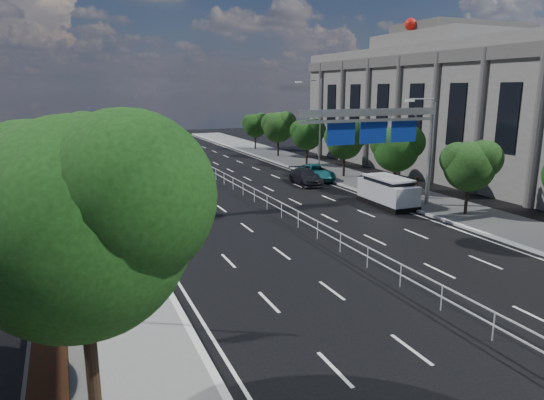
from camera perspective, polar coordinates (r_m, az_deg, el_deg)
ground at (r=21.78m, az=13.50°, el=-9.15°), size 160.00×160.00×0.00m
sidewalk_near at (r=17.94m, az=-18.60°, el=-14.26°), size 5.00×140.00×0.14m
kerb_near at (r=18.23m, az=-10.55°, el=-13.31°), size 0.25×140.00×0.15m
kerb_far at (r=27.87m, az=28.63°, el=-5.34°), size 0.25×140.00×0.15m
median_fence at (r=41.15m, az=-5.37°, el=2.38°), size 0.05×85.00×1.02m
hedge_near at (r=22.42m, az=-24.42°, el=-8.36°), size 1.00×36.00×0.44m
toilet_sign at (r=16.89m, az=-17.46°, el=-5.33°), size 1.62×0.18×4.34m
overhead_gantry at (r=32.41m, az=13.07°, el=8.30°), size 10.24×0.38×7.45m
streetlight_far at (r=47.92m, az=5.37°, el=9.52°), size 2.78×2.40×9.00m
civic_hall at (r=52.43m, az=20.58°, el=10.22°), size 14.40×36.00×14.35m
near_tree_big at (r=11.83m, az=-21.50°, el=-1.67°), size 5.72×5.33×7.71m
near_tree_back at (r=34.18m, az=-22.56°, el=6.20°), size 4.84×4.51×6.69m
far_tree_c at (r=33.27m, az=22.31°, el=3.99°), size 3.52×3.28×4.94m
far_tree_d at (r=38.81m, az=14.48°, el=6.10°), size 3.85×3.59×5.34m
far_tree_e at (r=44.96m, az=8.62°, el=7.09°), size 3.63×3.38×5.13m
far_tree_f at (r=51.46m, az=4.20°, el=7.86°), size 3.52×3.28×5.02m
far_tree_g at (r=58.18m, az=0.78°, el=8.75°), size 3.96×3.69×5.45m
far_tree_h at (r=65.11m, az=-1.95°, el=8.91°), size 3.41×3.18×4.91m
white_minivan at (r=47.51m, az=-15.39°, el=3.97°), size 2.10×4.70×2.03m
red_bus at (r=58.82m, az=-17.21°, el=6.31°), size 3.27×11.65×3.45m
near_car_silver at (r=46.04m, az=-12.77°, el=3.53°), size 1.82×4.43×1.50m
near_car_dark at (r=71.72m, az=-15.89°, el=6.63°), size 2.07×4.50×1.43m
silver_minivan at (r=35.05m, az=13.46°, el=0.99°), size 2.20×4.93×2.03m
parked_car_teal at (r=43.89m, az=5.20°, el=3.27°), size 2.85×5.19×1.38m
parked_car_dark at (r=41.78m, az=3.99°, el=2.75°), size 2.23×4.67×1.31m
pedestrian_a at (r=37.42m, az=16.49°, el=1.44°), size 0.59×0.40×1.56m
pedestrian_b at (r=42.18m, az=14.49°, el=2.83°), size 0.97×0.94×1.57m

